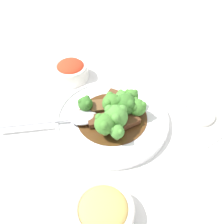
# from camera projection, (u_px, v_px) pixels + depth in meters

# --- Properties ---
(ground_plane) EXTENTS (4.00, 4.00, 0.00)m
(ground_plane) POSITION_uv_depth(u_px,v_px,m) (112.00, 121.00, 0.65)
(ground_plane) COLOR white
(main_plate) EXTENTS (0.28, 0.28, 0.02)m
(main_plate) POSITION_uv_depth(u_px,v_px,m) (112.00, 119.00, 0.64)
(main_plate) COLOR white
(main_plate) RESTS_ON ground_plane
(beef_strip_0) EXTENTS (0.07, 0.07, 0.01)m
(beef_strip_0) POSITION_uv_depth(u_px,v_px,m) (112.00, 99.00, 0.66)
(beef_strip_0) COLOR brown
(beef_strip_0) RESTS_ON main_plate
(beef_strip_1) EXTENTS (0.05, 0.03, 0.01)m
(beef_strip_1) POSITION_uv_depth(u_px,v_px,m) (129.00, 121.00, 0.61)
(beef_strip_1) COLOR #56331E
(beef_strip_1) RESTS_ON main_plate
(beef_strip_2) EXTENTS (0.06, 0.05, 0.01)m
(beef_strip_2) POSITION_uv_depth(u_px,v_px,m) (98.00, 119.00, 0.62)
(beef_strip_2) COLOR #56331E
(beef_strip_2) RESTS_ON main_plate
(beef_strip_3) EXTENTS (0.06, 0.05, 0.01)m
(beef_strip_3) POSITION_uv_depth(u_px,v_px,m) (101.00, 106.00, 0.65)
(beef_strip_3) COLOR brown
(beef_strip_3) RESTS_ON main_plate
(broccoli_floret_0) EXTENTS (0.05, 0.05, 0.06)m
(broccoli_floret_0) POSITION_uv_depth(u_px,v_px,m) (105.00, 124.00, 0.57)
(broccoli_floret_0) COLOR #7FA84C
(broccoli_floret_0) RESTS_ON main_plate
(broccoli_floret_1) EXTENTS (0.05, 0.05, 0.06)m
(broccoli_floret_1) POSITION_uv_depth(u_px,v_px,m) (125.00, 104.00, 0.62)
(broccoli_floret_1) COLOR #8EB756
(broccoli_floret_1) RESTS_ON main_plate
(broccoli_floret_2) EXTENTS (0.04, 0.04, 0.04)m
(broccoli_floret_2) POSITION_uv_depth(u_px,v_px,m) (122.00, 97.00, 0.64)
(broccoli_floret_2) COLOR #7FA84C
(broccoli_floret_2) RESTS_ON main_plate
(broccoli_floret_3) EXTENTS (0.03, 0.03, 0.05)m
(broccoli_floret_3) POSITION_uv_depth(u_px,v_px,m) (131.00, 96.00, 0.64)
(broccoli_floret_3) COLOR #7FA84C
(broccoli_floret_3) RESTS_ON main_plate
(broccoli_floret_4) EXTENTS (0.03, 0.03, 0.04)m
(broccoli_floret_4) POSITION_uv_depth(u_px,v_px,m) (117.00, 131.00, 0.57)
(broccoli_floret_4) COLOR #7FA84C
(broccoli_floret_4) RESTS_ON main_plate
(broccoli_floret_5) EXTENTS (0.04, 0.04, 0.05)m
(broccoli_floret_5) POSITION_uv_depth(u_px,v_px,m) (137.00, 107.00, 0.62)
(broccoli_floret_5) COLOR #7FA84C
(broccoli_floret_5) RESTS_ON main_plate
(broccoli_floret_6) EXTENTS (0.06, 0.06, 0.06)m
(broccoli_floret_6) POSITION_uv_depth(u_px,v_px,m) (116.00, 116.00, 0.59)
(broccoli_floret_6) COLOR #7FA84C
(broccoli_floret_6) RESTS_ON main_plate
(broccoli_floret_7) EXTENTS (0.04, 0.04, 0.04)m
(broccoli_floret_7) POSITION_uv_depth(u_px,v_px,m) (85.00, 104.00, 0.63)
(broccoli_floret_7) COLOR #8EB756
(broccoli_floret_7) RESTS_ON main_plate
(broccoli_floret_8) EXTENTS (0.05, 0.05, 0.06)m
(broccoli_floret_8) POSITION_uv_depth(u_px,v_px,m) (112.00, 103.00, 0.62)
(broccoli_floret_8) COLOR #8EB756
(broccoli_floret_8) RESTS_ON main_plate
(serving_spoon) EXTENTS (0.23, 0.11, 0.01)m
(serving_spoon) POSITION_uv_depth(u_px,v_px,m) (75.00, 118.00, 0.62)
(serving_spoon) COLOR #B7B7BC
(serving_spoon) RESTS_ON main_plate
(side_bowl_kimchi) EXTENTS (0.10, 0.10, 0.05)m
(side_bowl_kimchi) POSITION_uv_depth(u_px,v_px,m) (71.00, 70.00, 0.74)
(side_bowl_kimchi) COLOR white
(side_bowl_kimchi) RESTS_ON ground_plane
(side_bowl_appetizer) EXTENTS (0.11, 0.11, 0.05)m
(side_bowl_appetizer) POSITION_uv_depth(u_px,v_px,m) (103.00, 211.00, 0.47)
(side_bowl_appetizer) COLOR white
(side_bowl_appetizer) RESTS_ON ground_plane
(sauce_dish) EXTENTS (0.08, 0.08, 0.01)m
(sauce_dish) POSITION_uv_depth(u_px,v_px,m) (198.00, 114.00, 0.65)
(sauce_dish) COLOR white
(sauce_dish) RESTS_ON ground_plane
(paper_napkin) EXTENTS (0.14, 0.10, 0.01)m
(paper_napkin) POSITION_uv_depth(u_px,v_px,m) (212.00, 123.00, 0.64)
(paper_napkin) COLOR silver
(paper_napkin) RESTS_ON ground_plane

